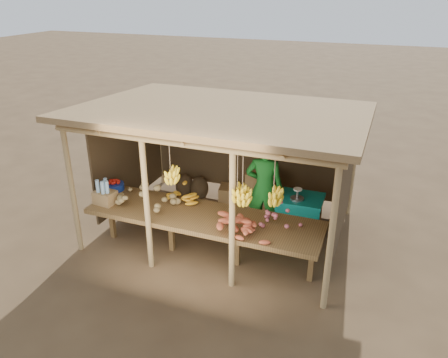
% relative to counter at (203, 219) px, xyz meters
% --- Properties ---
extents(ground, '(60.00, 60.00, 0.00)m').
position_rel_counter_xyz_m(ground, '(-0.00, 0.95, -0.74)').
color(ground, brown).
rests_on(ground, ground).
extents(stall_structure, '(4.70, 3.50, 2.43)m').
position_rel_counter_xyz_m(stall_structure, '(0.06, 0.94, 1.18)').
color(stall_structure, tan).
rests_on(stall_structure, ground).
extents(counter, '(3.90, 1.05, 0.80)m').
position_rel_counter_xyz_m(counter, '(0.00, 0.00, 0.00)').
color(counter, brown).
rests_on(counter, ground).
extents(potato_heap, '(1.16, 0.78, 0.37)m').
position_rel_counter_xyz_m(potato_heap, '(-1.10, 0.06, 0.25)').
color(potato_heap, olive).
rests_on(potato_heap, counter).
extents(sweet_potato_heap, '(1.01, 0.66, 0.36)m').
position_rel_counter_xyz_m(sweet_potato_heap, '(0.70, -0.26, 0.24)').
color(sweet_potato_heap, '#B64F2E').
rests_on(sweet_potato_heap, counter).
extents(onion_heap, '(0.82, 0.65, 0.35)m').
position_rel_counter_xyz_m(onion_heap, '(1.22, 0.05, 0.24)').
color(onion_heap, '#C45F6A').
rests_on(onion_heap, counter).
extents(banana_pile, '(0.62, 0.44, 0.35)m').
position_rel_counter_xyz_m(banana_pile, '(-0.52, 0.39, 0.23)').
color(banana_pile, gold).
rests_on(banana_pile, counter).
extents(tomato_basin, '(0.35, 0.35, 0.19)m').
position_rel_counter_xyz_m(tomato_basin, '(-1.90, 0.31, 0.14)').
color(tomato_basin, navy).
rests_on(tomato_basin, counter).
extents(bottle_box, '(0.37, 0.31, 0.44)m').
position_rel_counter_xyz_m(bottle_box, '(-1.73, -0.20, 0.23)').
color(bottle_box, olive).
rests_on(bottle_box, counter).
extents(vendor, '(0.72, 0.53, 1.84)m').
position_rel_counter_xyz_m(vendor, '(0.71, 1.10, 0.18)').
color(vendor, '#1A7524').
rests_on(vendor, ground).
extents(tarp_crate, '(0.81, 0.70, 0.95)m').
position_rel_counter_xyz_m(tarp_crate, '(1.33, 1.37, -0.35)').
color(tarp_crate, brown).
rests_on(tarp_crate, ground).
extents(carton_stack, '(1.16, 0.50, 0.84)m').
position_rel_counter_xyz_m(carton_stack, '(0.20, 1.92, -0.37)').
color(carton_stack, olive).
rests_on(carton_stack, ground).
extents(burlap_sacks, '(0.75, 0.39, 0.53)m').
position_rel_counter_xyz_m(burlap_sacks, '(-1.19, 2.11, -0.51)').
color(burlap_sacks, '#4A3822').
rests_on(burlap_sacks, ground).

